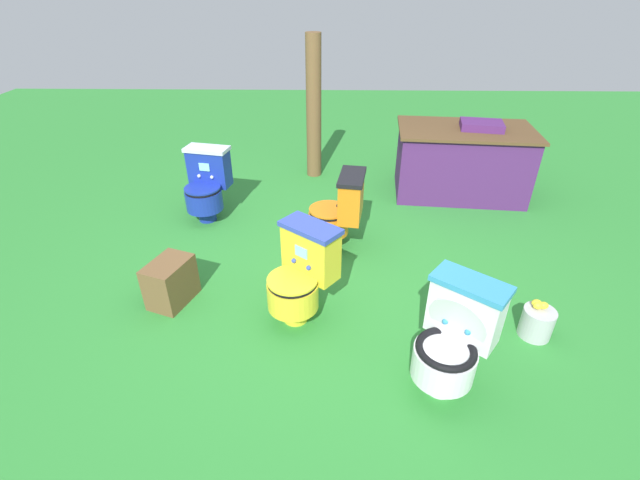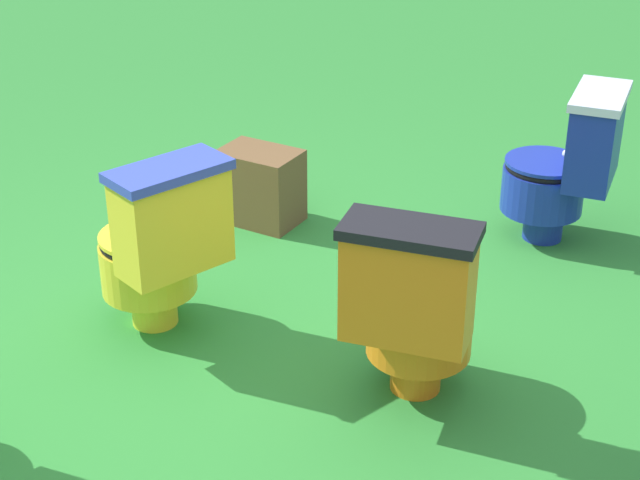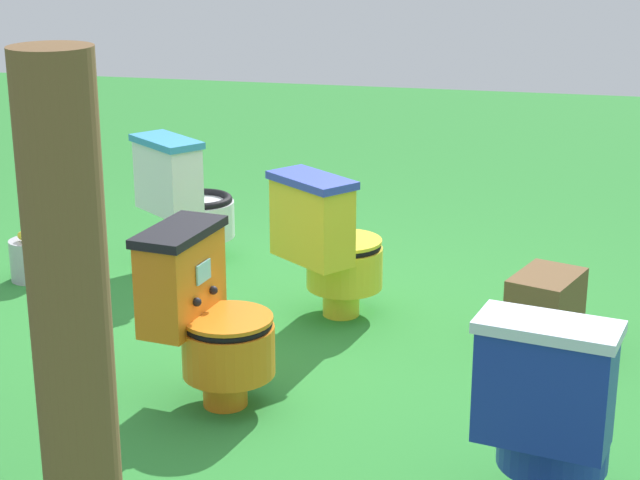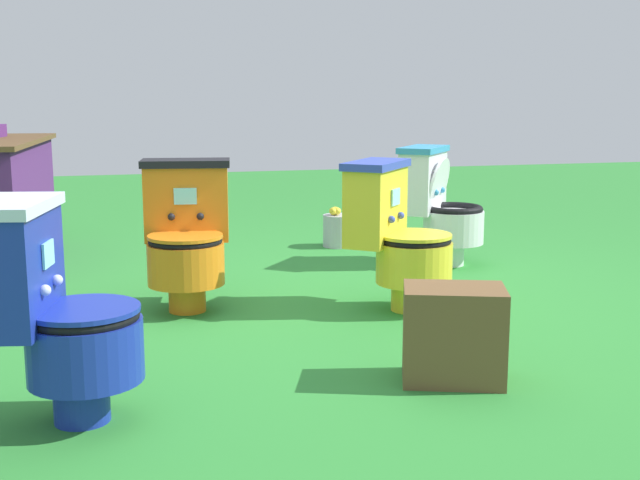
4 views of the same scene
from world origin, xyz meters
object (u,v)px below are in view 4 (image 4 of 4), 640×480
(toilet_orange, at_px, (186,234))
(small_crate, at_px, (453,334))
(toilet_yellow, at_px, (397,235))
(lemon_bucket, at_px, (339,230))
(toilet_white, at_px, (439,204))
(toilet_blue, at_px, (54,311))

(toilet_orange, relative_size, small_crate, 1.97)
(toilet_yellow, bearing_deg, toilet_orange, -67.39)
(toilet_yellow, height_order, lemon_bucket, toilet_yellow)
(toilet_white, relative_size, lemon_bucket, 2.63)
(toilet_white, xyz_separation_m, small_crate, (-1.96, 0.77, -0.20))
(lemon_bucket, bearing_deg, toilet_white, -149.18)
(toilet_blue, bearing_deg, toilet_white, 144.65)
(toilet_yellow, distance_m, lemon_bucket, 1.70)
(toilet_white, height_order, toilet_blue, same)
(toilet_yellow, bearing_deg, toilet_white, -174.65)
(toilet_orange, bearing_deg, toilet_white, -149.01)
(toilet_blue, height_order, lemon_bucket, toilet_blue)
(toilet_white, bearing_deg, small_crate, 17.28)
(toilet_yellow, bearing_deg, small_crate, 30.51)
(toilet_blue, bearing_deg, lemon_bucket, 159.54)
(small_crate, bearing_deg, toilet_white, -21.35)
(toilet_blue, xyz_separation_m, small_crate, (0.03, -1.39, -0.19))
(toilet_blue, bearing_deg, small_crate, 103.31)
(toilet_white, bearing_deg, toilet_yellow, 5.28)
(lemon_bucket, bearing_deg, toilet_orange, 139.60)
(toilet_white, relative_size, toilet_orange, 1.00)
(toilet_white, height_order, toilet_yellow, same)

